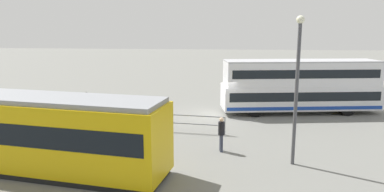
{
  "coord_description": "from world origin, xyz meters",
  "views": [
    {
      "loc": [
        -0.75,
        24.33,
        6.12
      ],
      "look_at": [
        1.52,
        3.19,
        2.02
      ],
      "focal_mm": 32.94,
      "sensor_mm": 36.0,
      "label": 1
    }
  ],
  "objects_px": {
    "pedestrian_near_railing": "(135,113)",
    "street_lamp": "(297,80)",
    "pedestrian_crossing": "(221,132)",
    "tram_yellow": "(6,129)",
    "double_decker_bus": "(300,86)",
    "info_sign": "(87,103)"
  },
  "relations": [
    {
      "from": "pedestrian_crossing",
      "to": "pedestrian_near_railing",
      "type": "bearing_deg",
      "value": -34.7
    },
    {
      "from": "pedestrian_crossing",
      "to": "info_sign",
      "type": "xyz_separation_m",
      "value": [
        8.55,
        -3.82,
        0.5
      ]
    },
    {
      "from": "info_sign",
      "to": "tram_yellow",
      "type": "bearing_deg",
      "value": 82.77
    },
    {
      "from": "tram_yellow",
      "to": "info_sign",
      "type": "xyz_separation_m",
      "value": [
        -0.87,
        -6.83,
        -0.2
      ]
    },
    {
      "from": "pedestrian_crossing",
      "to": "tram_yellow",
      "type": "bearing_deg",
      "value": 17.74
    },
    {
      "from": "double_decker_bus",
      "to": "pedestrian_crossing",
      "type": "xyz_separation_m",
      "value": [
        5.47,
        9.01,
        -0.94
      ]
    },
    {
      "from": "pedestrian_near_railing",
      "to": "pedestrian_crossing",
      "type": "height_order",
      "value": "pedestrian_crossing"
    },
    {
      "from": "pedestrian_near_railing",
      "to": "pedestrian_crossing",
      "type": "xyz_separation_m",
      "value": [
        -5.49,
        3.8,
        0.09
      ]
    },
    {
      "from": "pedestrian_near_railing",
      "to": "pedestrian_crossing",
      "type": "bearing_deg",
      "value": 145.3
    },
    {
      "from": "tram_yellow",
      "to": "pedestrian_crossing",
      "type": "xyz_separation_m",
      "value": [
        -9.42,
        -3.01,
        -0.7
      ]
    },
    {
      "from": "pedestrian_crossing",
      "to": "street_lamp",
      "type": "bearing_deg",
      "value": 157.82
    },
    {
      "from": "double_decker_bus",
      "to": "street_lamp",
      "type": "bearing_deg",
      "value": 78.13
    },
    {
      "from": "tram_yellow",
      "to": "pedestrian_crossing",
      "type": "relative_size",
      "value": 8.41
    },
    {
      "from": "pedestrian_near_railing",
      "to": "info_sign",
      "type": "xyz_separation_m",
      "value": [
        3.06,
        -0.02,
        0.59
      ]
    },
    {
      "from": "pedestrian_near_railing",
      "to": "street_lamp",
      "type": "height_order",
      "value": "street_lamp"
    },
    {
      "from": "pedestrian_near_railing",
      "to": "street_lamp",
      "type": "xyz_separation_m",
      "value": [
        -8.79,
        5.15,
        2.97
      ]
    },
    {
      "from": "double_decker_bus",
      "to": "pedestrian_crossing",
      "type": "bearing_deg",
      "value": 58.73
    },
    {
      "from": "pedestrian_near_railing",
      "to": "street_lamp",
      "type": "distance_m",
      "value": 10.61
    },
    {
      "from": "info_sign",
      "to": "street_lamp",
      "type": "height_order",
      "value": "street_lamp"
    },
    {
      "from": "info_sign",
      "to": "pedestrian_near_railing",
      "type": "bearing_deg",
      "value": 179.71
    },
    {
      "from": "double_decker_bus",
      "to": "tram_yellow",
      "type": "relative_size",
      "value": 0.78
    },
    {
      "from": "double_decker_bus",
      "to": "tram_yellow",
      "type": "xyz_separation_m",
      "value": [
        14.89,
        12.03,
        -0.24
      ]
    }
  ]
}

